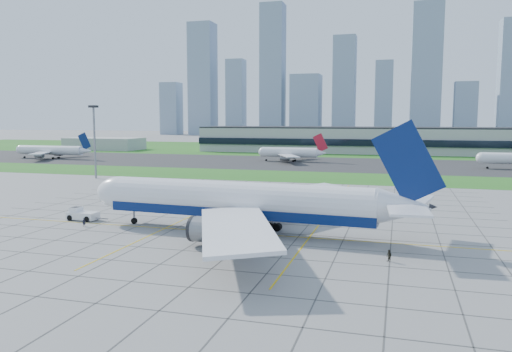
# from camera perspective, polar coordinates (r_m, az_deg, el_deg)

# --- Properties ---
(ground) EXTENTS (1400.00, 1400.00, 0.00)m
(ground) POSITION_cam_1_polar(r_m,az_deg,el_deg) (95.96, -4.41, -6.08)
(ground) COLOR gray
(ground) RESTS_ON ground
(grass_median) EXTENTS (700.00, 35.00, 0.04)m
(grass_median) POSITION_cam_1_polar(r_m,az_deg,el_deg) (181.91, 5.52, -0.07)
(grass_median) COLOR #26681D
(grass_median) RESTS_ON ground
(asphalt_taxiway) EXTENTS (700.00, 75.00, 0.04)m
(asphalt_taxiway) POSITION_cam_1_polar(r_m,az_deg,el_deg) (235.93, 7.96, 1.42)
(asphalt_taxiway) COLOR #383838
(asphalt_taxiway) RESTS_ON ground
(grass_far) EXTENTS (700.00, 145.00, 0.04)m
(grass_far) POSITION_cam_1_polar(r_m,az_deg,el_deg) (344.90, 10.54, 2.98)
(grass_far) COLOR #26681D
(grass_far) RESTS_ON ground
(apron_markings) EXTENTS (120.00, 130.00, 0.03)m
(apron_markings) POSITION_cam_1_polar(r_m,az_deg,el_deg) (106.05, -2.09, -4.84)
(apron_markings) COLOR #474744
(apron_markings) RESTS_ON ground
(terminal) EXTENTS (260.00, 43.00, 15.80)m
(terminal) POSITION_cam_1_polar(r_m,az_deg,el_deg) (317.92, 17.34, 3.92)
(terminal) COLOR #B7B7B2
(terminal) RESTS_ON ground
(service_block) EXTENTS (50.00, 25.00, 8.00)m
(service_block) POSITION_cam_1_polar(r_m,az_deg,el_deg) (355.08, -16.93, 3.55)
(service_block) COLOR #B7B7B2
(service_block) RESTS_ON ground
(light_mast) EXTENTS (2.50, 2.50, 25.60)m
(light_mast) POSITION_cam_1_polar(r_m,az_deg,el_deg) (184.14, -18.00, 4.76)
(light_mast) COLOR gray
(light_mast) RESTS_ON ground
(city_skyline) EXTENTS (523.00, 32.40, 160.00)m
(city_skyline) POSITION_cam_1_polar(r_m,az_deg,el_deg) (610.30, 12.27, 10.01)
(city_skyline) COLOR #8296AA
(city_skyline) RESTS_ON ground
(airliner) EXTENTS (66.43, 67.16, 20.90)m
(airliner) POSITION_cam_1_polar(r_m,az_deg,el_deg) (91.95, -1.75, -2.99)
(airliner) COLOR white
(airliner) RESTS_ON ground
(pushback_tug) EXTENTS (9.50, 3.66, 2.62)m
(pushback_tug) POSITION_cam_1_polar(r_m,az_deg,el_deg) (110.26, -19.31, -4.16)
(pushback_tug) COLOR white
(pushback_tug) RESTS_ON ground
(crew_near) EXTENTS (0.67, 0.71, 1.63)m
(crew_near) POSITION_cam_1_polar(r_m,az_deg,el_deg) (103.61, -19.05, -5.02)
(crew_near) COLOR black
(crew_near) RESTS_ON ground
(crew_far) EXTENTS (1.12, 1.11, 1.82)m
(crew_far) POSITION_cam_1_polar(r_m,az_deg,el_deg) (76.82, 14.97, -8.81)
(crew_far) COLOR black
(crew_far) RESTS_ON ground
(distant_jet_0) EXTENTS (43.29, 42.66, 14.08)m
(distant_jet_0) POSITION_cam_1_polar(r_m,az_deg,el_deg) (283.42, -22.34, 2.75)
(distant_jet_0) COLOR white
(distant_jet_0) RESTS_ON ground
(distant_jet_1) EXTENTS (32.18, 42.66, 14.08)m
(distant_jet_1) POSITION_cam_1_polar(r_m,az_deg,el_deg) (245.18, 4.01, 2.70)
(distant_jet_1) COLOR white
(distant_jet_1) RESTS_ON ground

